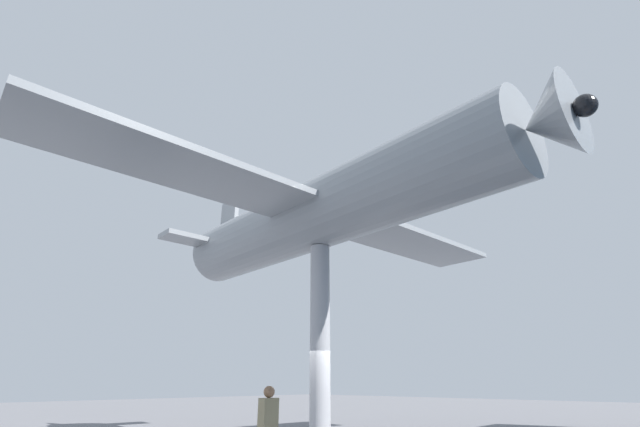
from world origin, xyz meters
name	(u,v)px	position (x,y,z in m)	size (l,w,h in m)	color
support_pylon_central	(320,341)	(0.00, 0.00, 2.76)	(0.57, 0.57, 5.51)	#B7B7BC
suspended_airplane	(325,211)	(0.02, 0.21, 6.60)	(16.68, 14.17, 3.26)	#93999E
visitor_person	(268,421)	(2.44, 0.80, 0.93)	(0.41, 0.24, 1.63)	#2D3D56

